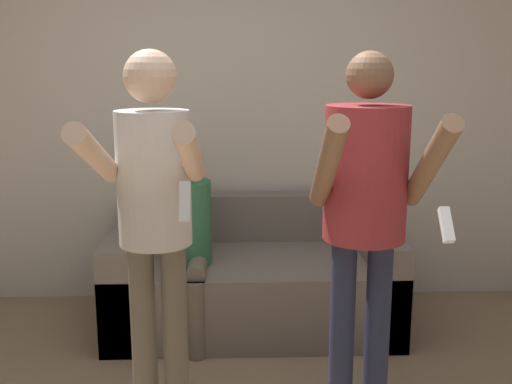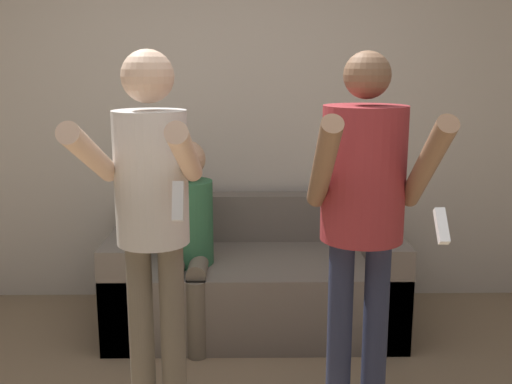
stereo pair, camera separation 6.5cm
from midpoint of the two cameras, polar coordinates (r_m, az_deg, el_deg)
wall_back at (r=4.08m, az=-1.64°, el=8.36°), size 6.40×0.06×2.70m
couch at (r=3.82m, az=0.39°, el=-8.44°), size 1.75×0.91×0.76m
person_standing_left at (r=2.52m, az=-9.19°, el=-1.17°), size 0.43×0.73×1.68m
person_standing_right at (r=2.55m, az=10.89°, el=-0.86°), size 0.47×0.67×1.67m
person_seated at (r=3.51m, az=-6.01°, el=-3.84°), size 0.29×0.52×1.19m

